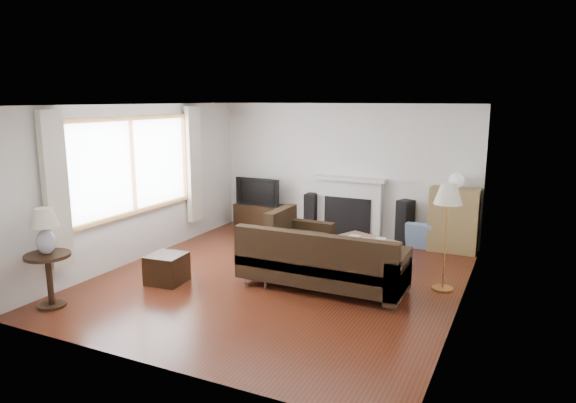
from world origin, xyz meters
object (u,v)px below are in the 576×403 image
at_px(coffee_table, 367,250).
at_px(side_table, 50,280).
at_px(floor_lamp, 446,238).
at_px(sectional_sofa, 322,260).
at_px(bookshelf, 454,220).
at_px(tv_stand, 260,216).

distance_m(coffee_table, side_table, 4.64).
bearing_deg(coffee_table, floor_lamp, -6.21).
height_order(coffee_table, floor_lamp, floor_lamp).
height_order(sectional_sofa, floor_lamp, floor_lamp).
relative_size(floor_lamp, side_table, 2.13).
distance_m(bookshelf, coffee_table, 1.70).
height_order(bookshelf, floor_lamp, floor_lamp).
bearing_deg(sectional_sofa, floor_lamp, 23.17).
height_order(bookshelf, side_table, bookshelf).
distance_m(sectional_sofa, coffee_table, 1.43).
bearing_deg(side_table, coffee_table, 48.71).
xyz_separation_m(tv_stand, floor_lamp, (3.89, -1.89, 0.49)).
xyz_separation_m(coffee_table, floor_lamp, (1.31, -0.74, 0.55)).
bearing_deg(sectional_sofa, tv_stand, 132.76).
relative_size(tv_stand, bookshelf, 0.90).
distance_m(bookshelf, floor_lamp, 1.94).
xyz_separation_m(sectional_sofa, coffee_table, (0.22, 1.40, -0.21)).
bearing_deg(tv_stand, bookshelf, 0.52).
relative_size(bookshelf, coffee_table, 1.13).
relative_size(sectional_sofa, coffee_table, 2.54).
relative_size(tv_stand, side_table, 1.45).
height_order(tv_stand, floor_lamp, floor_lamp).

